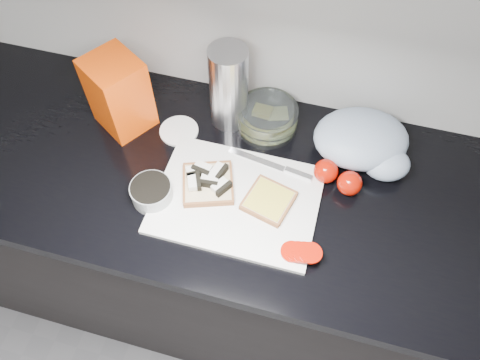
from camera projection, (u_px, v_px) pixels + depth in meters
name	position (u px, v px, depth m)	size (l,w,h in m)	color
base_cabinet	(245.00, 255.00, 1.59)	(3.50, 0.60, 0.86)	black
countertop	(247.00, 183.00, 1.22)	(3.50, 0.64, 0.04)	black
cutting_board	(237.00, 200.00, 1.16)	(0.40, 0.30, 0.01)	white
bread_left	(208.00, 182.00, 1.17)	(0.16, 0.16, 0.04)	beige
bread_right	(269.00, 201.00, 1.14)	(0.14, 0.14, 0.02)	beige
tomato_slices	(301.00, 252.00, 1.06)	(0.11, 0.07, 0.02)	#B01204
knife	(280.00, 168.00, 1.20)	(0.23, 0.05, 0.01)	silver
seed_tub	(152.00, 192.00, 1.14)	(0.10, 0.10, 0.05)	#9DA2A3
tub_lid	(179.00, 131.00, 1.28)	(0.11, 0.11, 0.01)	white
glass_bowl	(267.00, 118.00, 1.27)	(0.17, 0.17, 0.07)	silver
bread_bag	(119.00, 94.00, 1.22)	(0.14, 0.13, 0.21)	#FD3204
steel_canister	(229.00, 88.00, 1.21)	(0.10, 0.10, 0.24)	#B1B1B6
grocery_bag	(364.00, 142.00, 1.20)	(0.29, 0.25, 0.11)	#A0B0C5
whole_tomatoes	(338.00, 177.00, 1.16)	(0.13, 0.08, 0.06)	#B01204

